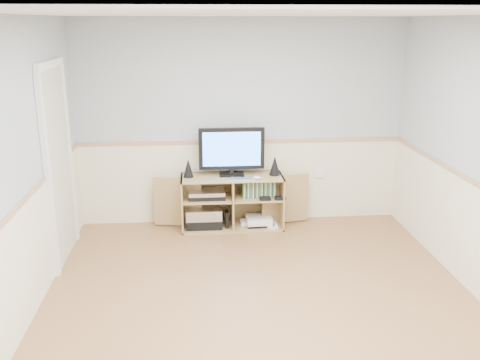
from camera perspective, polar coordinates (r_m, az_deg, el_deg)
name	(u,v)px	position (r m, az deg, el deg)	size (l,w,h in m)	color
room	(256,173)	(4.50, 1.70, 0.72)	(4.04, 4.54, 2.54)	#A36E48
media_cabinet	(232,200)	(6.59, -0.88, -2.14)	(1.92, 0.46, 0.65)	tan
monitor	(232,150)	(6.40, -0.90, 3.22)	(0.79, 0.18, 0.58)	black
speaker_left	(188,168)	(6.41, -5.54, 1.29)	(0.12, 0.12, 0.22)	black
speaker_right	(275,165)	(6.48, 3.72, 1.56)	(0.13, 0.13, 0.24)	black
keyboard	(243,179)	(6.31, 0.28, 0.11)	(0.29, 0.12, 0.01)	silver
mouse	(257,178)	(6.33, 1.85, 0.25)	(0.10, 0.06, 0.04)	white
av_components	(205,211)	(6.56, -3.73, -3.31)	(0.52, 0.32, 0.47)	black
game_consoles	(258,221)	(6.64, 1.90, -4.39)	(0.45, 0.30, 0.11)	white
game_cases	(259,189)	(6.50, 2.04, -0.99)	(0.40, 0.14, 0.19)	#3F8C3F
wall_outlet	(319,173)	(6.85, 8.47, 0.77)	(0.12, 0.03, 0.12)	white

